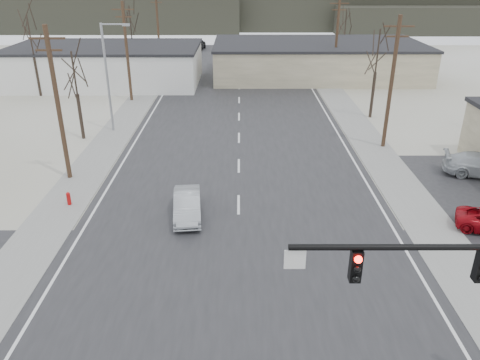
{
  "coord_description": "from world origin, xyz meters",
  "views": [
    {
      "loc": [
        0.08,
        -16.99,
        13.2
      ],
      "look_at": [
        0.09,
        5.99,
        2.6
      ],
      "focal_mm": 35.0,
      "sensor_mm": 36.0,
      "label": 1
    }
  ],
  "objects_px": {
    "car_far_a": "(274,77)",
    "fire_hydrant": "(69,199)",
    "sedan_crossing": "(187,205)",
    "car_far_b": "(199,45)"
  },
  "relations": [
    {
      "from": "fire_hydrant",
      "to": "car_far_a",
      "type": "relative_size",
      "value": 0.17
    },
    {
      "from": "fire_hydrant",
      "to": "sedan_crossing",
      "type": "relative_size",
      "value": 0.2
    },
    {
      "from": "fire_hydrant",
      "to": "car_far_b",
      "type": "xyz_separation_m",
      "value": [
        3.24,
        57.0,
        0.37
      ]
    },
    {
      "from": "fire_hydrant",
      "to": "car_far_a",
      "type": "bearing_deg",
      "value": 65.71
    },
    {
      "from": "car_far_a",
      "to": "fire_hydrant",
      "type": "bearing_deg",
      "value": 71.98
    },
    {
      "from": "fire_hydrant",
      "to": "car_far_b",
      "type": "height_order",
      "value": "car_far_b"
    },
    {
      "from": "fire_hydrant",
      "to": "sedan_crossing",
      "type": "xyz_separation_m",
      "value": [
        7.28,
        -1.4,
        0.3
      ]
    },
    {
      "from": "fire_hydrant",
      "to": "sedan_crossing",
      "type": "bearing_deg",
      "value": -10.9
    },
    {
      "from": "fire_hydrant",
      "to": "car_far_b",
      "type": "distance_m",
      "value": 57.09
    },
    {
      "from": "fire_hydrant",
      "to": "sedan_crossing",
      "type": "distance_m",
      "value": 7.42
    }
  ]
}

